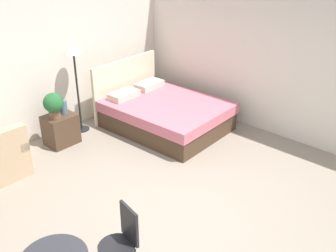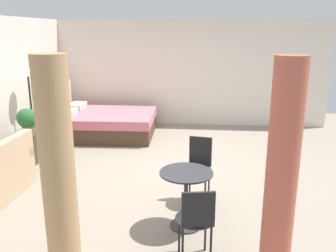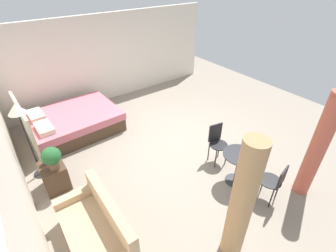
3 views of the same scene
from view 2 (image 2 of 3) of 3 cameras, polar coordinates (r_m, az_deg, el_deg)
ground_plane at (r=6.12m, az=2.22°, el=-6.85°), size 9.04×9.60×0.02m
wall_right at (r=8.75m, az=3.52°, el=8.50°), size 0.12×6.60×2.54m
bed at (r=8.02m, az=-10.49°, el=0.54°), size 1.74×2.22×1.14m
nightstand at (r=6.85m, az=-21.42°, el=-3.03°), size 0.52×0.43×0.53m
potted_plant at (r=6.60m, az=-21.86°, el=1.02°), size 0.34×0.34×0.45m
vase at (r=6.86m, az=-21.44°, el=0.32°), size 0.13×0.13×0.23m
floor_lamp at (r=7.18m, az=-21.60°, el=6.71°), size 0.30×0.30×1.65m
balcony_table at (r=4.20m, az=2.93°, el=-10.12°), size 0.63×0.63×0.70m
cafe_chair_near_window at (r=4.83m, az=5.02°, el=-6.02°), size 0.45×0.45×0.89m
cafe_chair_near_couch at (r=3.56m, az=4.59°, el=-14.57°), size 0.47×0.47×0.84m
curtain_left at (r=3.22m, az=17.83°, el=-8.13°), size 0.27×0.27×2.10m
curtain_right at (r=3.40m, az=-17.35°, el=-6.83°), size 0.31×0.31×2.10m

